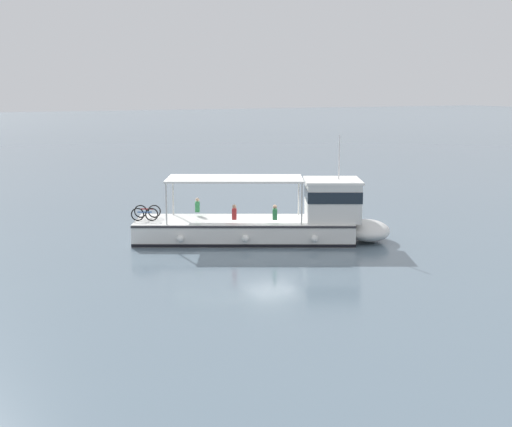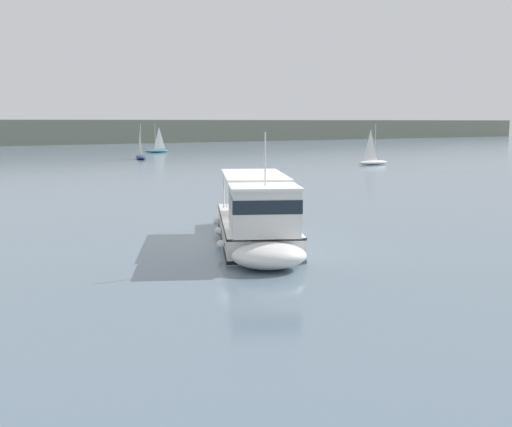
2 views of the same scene
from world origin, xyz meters
TOP-DOWN VIEW (x-y plane):
  - ground_plane at (0.00, 0.00)m, footprint 400.00×400.00m
  - ferry_main at (0.15, -0.36)m, footprint 8.51×12.73m

SIDE VIEW (x-z plane):
  - ground_plane at x=0.00m, z-range 0.00..0.00m
  - ferry_main at x=0.15m, z-range -1.64..3.68m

